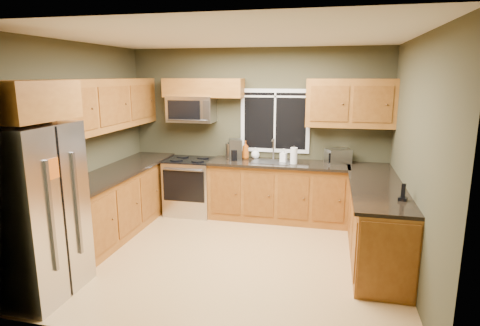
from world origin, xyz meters
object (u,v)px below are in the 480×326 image
at_px(soap_bottle_a, 245,150).
at_px(paper_towel_roll, 294,156).
at_px(microwave, 191,109).
at_px(cordless_phone, 403,195).
at_px(soap_bottle_b, 283,155).
at_px(toaster_oven, 338,156).
at_px(coffee_maker, 235,150).
at_px(kettle, 230,150).
at_px(range, 191,186).
at_px(soap_bottle_c, 255,153).
at_px(refrigerator, 33,212).

bearing_deg(soap_bottle_a, paper_towel_roll, -13.89).
height_order(microwave, cordless_phone, microwave).
bearing_deg(paper_towel_roll, soap_bottle_b, 149.89).
xyz_separation_m(toaster_oven, coffee_maker, (-1.61, -0.09, 0.04)).
bearing_deg(cordless_phone, kettle, 142.58).
bearing_deg(toaster_oven, range, -176.43).
bearing_deg(coffee_maker, paper_towel_roll, -6.17).
height_order(paper_towel_roll, soap_bottle_b, paper_towel_roll).
bearing_deg(paper_towel_roll, kettle, 168.11).
bearing_deg(paper_towel_roll, soap_bottle_c, 157.22).
distance_m(refrigerator, microwave, 3.10).
height_order(refrigerator, toaster_oven, refrigerator).
relative_size(paper_towel_roll, soap_bottle_c, 1.56).
relative_size(soap_bottle_b, soap_bottle_c, 1.19).
bearing_deg(cordless_phone, range, 151.46).
bearing_deg(refrigerator, soap_bottle_a, 61.49).
bearing_deg(toaster_oven, paper_towel_roll, -163.97).
height_order(range, paper_towel_roll, paper_towel_roll).
xyz_separation_m(kettle, paper_towel_roll, (1.06, -0.22, -0.01)).
distance_m(coffee_maker, kettle, 0.16).
relative_size(toaster_oven, kettle, 1.46).
relative_size(microwave, soap_bottle_a, 2.59).
relative_size(range, cordless_phone, 4.95).
xyz_separation_m(refrigerator, soap_bottle_b, (2.22, 2.83, 0.14)).
xyz_separation_m(refrigerator, paper_towel_roll, (2.39, 2.73, 0.16)).
bearing_deg(refrigerator, soap_bottle_b, 51.86).
relative_size(range, microwave, 1.23).
bearing_deg(coffee_maker, kettle, 132.44).
height_order(kettle, soap_bottle_a, same).
bearing_deg(toaster_oven, coffee_maker, -176.90).
height_order(kettle, soap_bottle_c, kettle).
bearing_deg(cordless_phone, soap_bottle_a, 139.76).
bearing_deg(paper_towel_roll, coffee_maker, 173.83).
height_order(refrigerator, cordless_phone, refrigerator).
height_order(refrigerator, coffee_maker, refrigerator).
distance_m(refrigerator, coffee_maker, 3.18).
bearing_deg(toaster_oven, cordless_phone, -69.56).
relative_size(kettle, paper_towel_roll, 1.06).
distance_m(refrigerator, soap_bottle_c, 3.47).
xyz_separation_m(kettle, soap_bottle_a, (0.26, -0.03, 0.01)).
distance_m(microwave, kettle, 0.92).
relative_size(toaster_oven, cordless_phone, 2.26).
xyz_separation_m(microwave, coffee_maker, (0.75, -0.08, -0.64)).
bearing_deg(range, kettle, 15.72).
bearing_deg(paper_towel_roll, refrigerator, -131.22).
bearing_deg(coffee_maker, cordless_phone, -36.84).
bearing_deg(soap_bottle_b, microwave, 177.00).
xyz_separation_m(range, toaster_oven, (2.36, 0.15, 0.58)).
relative_size(kettle, soap_bottle_a, 1.00).
distance_m(microwave, coffee_maker, 0.99).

